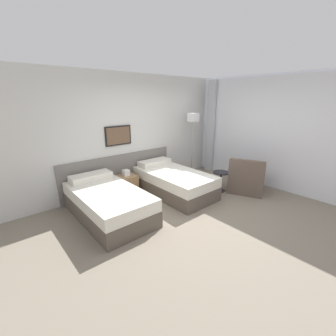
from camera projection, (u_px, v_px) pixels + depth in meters
name	position (u px, v px, depth m)	size (l,w,h in m)	color
ground_plane	(197.00, 213.00, 4.39)	(16.00, 16.00, 0.00)	slate
wall_headboard	(136.00, 135.00, 5.46)	(10.00, 0.10, 2.70)	silver
wall_window	(272.00, 133.00, 5.42)	(0.21, 4.51, 2.70)	white
bed_near_door	(108.00, 202.00, 4.20)	(1.04, 1.93, 0.66)	brown
bed_near_window	(173.00, 182.00, 5.23)	(1.04, 1.93, 0.66)	brown
nightstand	(127.00, 184.00, 5.25)	(0.44, 0.38, 0.57)	#9E7A51
floor_lamp	(193.00, 124.00, 6.11)	(0.24, 0.24, 1.76)	#9E9993
side_table	(221.00, 178.00, 5.33)	(0.38, 0.38, 0.48)	black
armchair	(246.00, 181.00, 5.34)	(1.00, 1.01, 0.85)	brown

